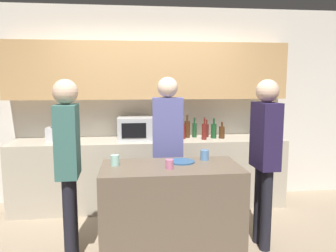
{
  "coord_description": "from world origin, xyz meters",
  "views": [
    {
      "loc": [
        -0.26,
        -2.92,
        1.69
      ],
      "look_at": [
        0.12,
        0.36,
        1.24
      ],
      "focal_mm": 35.0,
      "sensor_mm": 36.0,
      "label": 1
    }
  ],
  "objects_px": {
    "bottle_0": "(183,131)",
    "cup_2": "(169,164)",
    "bottle_2": "(195,130)",
    "potted_plant": "(258,123)",
    "person_left": "(265,149)",
    "person_center": "(68,155)",
    "cup_1": "(115,160)",
    "microwave": "(137,128)",
    "cup_0": "(205,155)",
    "bottle_4": "(207,130)",
    "bottle_6": "(222,132)",
    "toaster": "(57,134)",
    "bottle_3": "(204,131)",
    "plate_on_island": "(182,162)",
    "bottle_1": "(187,129)",
    "person_right": "(168,139)",
    "bottle_5": "(214,131)"
  },
  "relations": [
    {
      "from": "bottle_0",
      "to": "cup_2",
      "type": "bearing_deg",
      "value": -104.09
    },
    {
      "from": "bottle_2",
      "to": "potted_plant",
      "type": "bearing_deg",
      "value": -5.98
    },
    {
      "from": "person_left",
      "to": "bottle_0",
      "type": "bearing_deg",
      "value": 24.39
    },
    {
      "from": "person_left",
      "to": "person_center",
      "type": "relative_size",
      "value": 1.0
    },
    {
      "from": "bottle_0",
      "to": "person_center",
      "type": "bearing_deg",
      "value": -133.77
    },
    {
      "from": "bottle_0",
      "to": "cup_1",
      "type": "relative_size",
      "value": 2.73
    },
    {
      "from": "microwave",
      "to": "cup_0",
      "type": "height_order",
      "value": "microwave"
    },
    {
      "from": "bottle_2",
      "to": "cup_0",
      "type": "height_order",
      "value": "bottle_2"
    },
    {
      "from": "bottle_2",
      "to": "person_center",
      "type": "xyz_separation_m",
      "value": [
        -1.45,
        -1.44,
        0.0
      ]
    },
    {
      "from": "bottle_4",
      "to": "bottle_6",
      "type": "distance_m",
      "value": 0.22
    },
    {
      "from": "toaster",
      "to": "bottle_4",
      "type": "height_order",
      "value": "bottle_4"
    },
    {
      "from": "bottle_3",
      "to": "plate_on_island",
      "type": "bearing_deg",
      "value": -113.77
    },
    {
      "from": "bottle_1",
      "to": "cup_1",
      "type": "bearing_deg",
      "value": -125.48
    },
    {
      "from": "toaster",
      "to": "bottle_0",
      "type": "relative_size",
      "value": 0.94
    },
    {
      "from": "cup_1",
      "to": "person_right",
      "type": "relative_size",
      "value": 0.06
    },
    {
      "from": "bottle_6",
      "to": "person_center",
      "type": "relative_size",
      "value": 0.13
    },
    {
      "from": "cup_1",
      "to": "plate_on_island",
      "type": "bearing_deg",
      "value": 4.13
    },
    {
      "from": "person_left",
      "to": "bottle_3",
      "type": "bearing_deg",
      "value": 14.9
    },
    {
      "from": "bottle_4",
      "to": "bottle_5",
      "type": "bearing_deg",
      "value": -51.37
    },
    {
      "from": "cup_0",
      "to": "person_left",
      "type": "bearing_deg",
      "value": -15.19
    },
    {
      "from": "potted_plant",
      "to": "bottle_2",
      "type": "height_order",
      "value": "potted_plant"
    },
    {
      "from": "bottle_0",
      "to": "cup_0",
      "type": "xyz_separation_m",
      "value": [
        0.05,
        -1.1,
        -0.08
      ]
    },
    {
      "from": "potted_plant",
      "to": "person_left",
      "type": "distance_m",
      "value": 1.35
    },
    {
      "from": "bottle_2",
      "to": "cup_1",
      "type": "height_order",
      "value": "bottle_2"
    },
    {
      "from": "microwave",
      "to": "cup_1",
      "type": "relative_size",
      "value": 5.12
    },
    {
      "from": "person_left",
      "to": "bottle_6",
      "type": "bearing_deg",
      "value": 2.15
    },
    {
      "from": "bottle_0",
      "to": "bottle_5",
      "type": "distance_m",
      "value": 0.43
    },
    {
      "from": "bottle_2",
      "to": "cup_0",
      "type": "distance_m",
      "value": 1.22
    },
    {
      "from": "bottle_0",
      "to": "person_center",
      "type": "distance_m",
      "value": 1.84
    },
    {
      "from": "bottle_3",
      "to": "bottle_6",
      "type": "xyz_separation_m",
      "value": [
        0.26,
        0.07,
        -0.03
      ]
    },
    {
      "from": "toaster",
      "to": "bottle_4",
      "type": "xyz_separation_m",
      "value": [
        2.0,
        0.08,
        0.0
      ]
    },
    {
      "from": "bottle_1",
      "to": "cup_0",
      "type": "relative_size",
      "value": 3.03
    },
    {
      "from": "bottle_2",
      "to": "person_left",
      "type": "bearing_deg",
      "value": -71.96
    },
    {
      "from": "plate_on_island",
      "to": "person_center",
      "type": "xyz_separation_m",
      "value": [
        -1.07,
        -0.16,
        0.13
      ]
    },
    {
      "from": "bottle_0",
      "to": "person_center",
      "type": "xyz_separation_m",
      "value": [
        -1.27,
        -1.33,
        0.0
      ]
    },
    {
      "from": "potted_plant",
      "to": "person_center",
      "type": "relative_size",
      "value": 0.23
    },
    {
      "from": "cup_1",
      "to": "bottle_4",
      "type": "bearing_deg",
      "value": 47.5
    },
    {
      "from": "person_left",
      "to": "toaster",
      "type": "bearing_deg",
      "value": 58.76
    },
    {
      "from": "bottle_0",
      "to": "person_left",
      "type": "relative_size",
      "value": 0.16
    },
    {
      "from": "bottle_4",
      "to": "cup_2",
      "type": "height_order",
      "value": "bottle_4"
    },
    {
      "from": "bottle_1",
      "to": "microwave",
      "type": "bearing_deg",
      "value": -173.88
    },
    {
      "from": "person_left",
      "to": "person_center",
      "type": "xyz_separation_m",
      "value": [
        -1.89,
        -0.07,
        0.0
      ]
    },
    {
      "from": "toaster",
      "to": "potted_plant",
      "type": "distance_m",
      "value": 2.72
    },
    {
      "from": "bottle_0",
      "to": "bottle_3",
      "type": "bearing_deg",
      "value": -19.86
    },
    {
      "from": "toaster",
      "to": "plate_on_island",
      "type": "distance_m",
      "value": 1.88
    },
    {
      "from": "bottle_0",
      "to": "bottle_4",
      "type": "height_order",
      "value": "bottle_0"
    },
    {
      "from": "bottle_6",
      "to": "potted_plant",
      "type": "bearing_deg",
      "value": 4.4
    },
    {
      "from": "bottle_6",
      "to": "toaster",
      "type": "bearing_deg",
      "value": 178.93
    },
    {
      "from": "bottle_3",
      "to": "bottle_2",
      "type": "bearing_deg",
      "value": 113.6
    },
    {
      "from": "bottle_0",
      "to": "bottle_6",
      "type": "relative_size",
      "value": 1.23
    }
  ]
}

